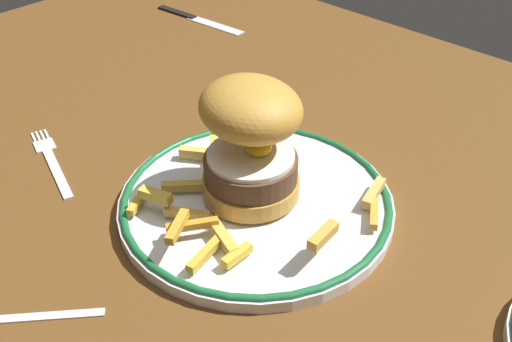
% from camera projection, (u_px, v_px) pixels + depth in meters
% --- Properties ---
extents(ground_plane, '(1.36, 1.01, 0.04)m').
position_uv_depth(ground_plane, '(254.00, 237.00, 0.59)').
color(ground_plane, brown).
extents(dinner_plate, '(0.27, 0.27, 0.02)m').
position_uv_depth(dinner_plate, '(256.00, 202.00, 0.59)').
color(dinner_plate, silver).
rests_on(dinner_plate, ground_plane).
extents(burger, '(0.14, 0.14, 0.12)m').
position_uv_depth(burger, '(251.00, 138.00, 0.56)').
color(burger, '#BC8635').
rests_on(burger, dinner_plate).
extents(fries_pile, '(0.23, 0.22, 0.03)m').
position_uv_depth(fries_pile, '(233.00, 198.00, 0.57)').
color(fries_pile, '#EDB643').
rests_on(fries_pile, dinner_plate).
extents(fork, '(0.14, 0.06, 0.00)m').
position_uv_depth(fork, '(51.00, 160.00, 0.66)').
color(fork, silver).
rests_on(fork, ground_plane).
extents(knife, '(0.18, 0.03, 0.01)m').
position_uv_depth(knife, '(192.00, 17.00, 0.99)').
color(knife, black).
rests_on(knife, ground_plane).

